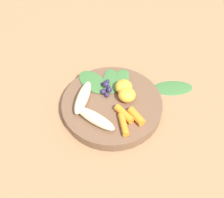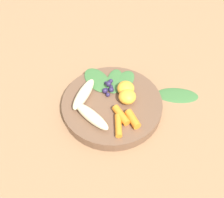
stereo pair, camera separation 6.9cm
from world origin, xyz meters
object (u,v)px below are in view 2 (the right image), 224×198
Objects in this scene: orange_segment_near at (126,88)px; banana_peeled_right at (84,94)px; banana_peeled_left at (92,116)px; bowl at (112,105)px; kale_leaf_stray at (177,95)px.

banana_peeled_right is at bearing 5.92° from orange_segment_near.
orange_segment_near is (-0.11, -0.01, 0.00)m from banana_peeled_right.
banana_peeled_left is at bearing 40.60° from banana_peeled_right.
banana_peeled_left is (0.05, 0.06, 0.03)m from bowl.
kale_leaf_stray is at bearing 119.21° from banana_peeled_right.
kale_leaf_stray is (-0.26, -0.02, -0.04)m from banana_peeled_right.
banana_peeled_right is at bearing -13.52° from bowl.
banana_peeled_left reaches higher than kale_leaf_stray.
bowl is 0.06m from orange_segment_near.
orange_segment_near is at bearing -169.68° from kale_leaf_stray.
orange_segment_near is 0.39× the size of kale_leaf_stray.
banana_peeled_left is 0.26m from kale_leaf_stray.
bowl reaches higher than kale_leaf_stray.
bowl is at bearing -161.37° from kale_leaf_stray.
kale_leaf_stray is (-0.24, -0.09, -0.04)m from banana_peeled_left.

